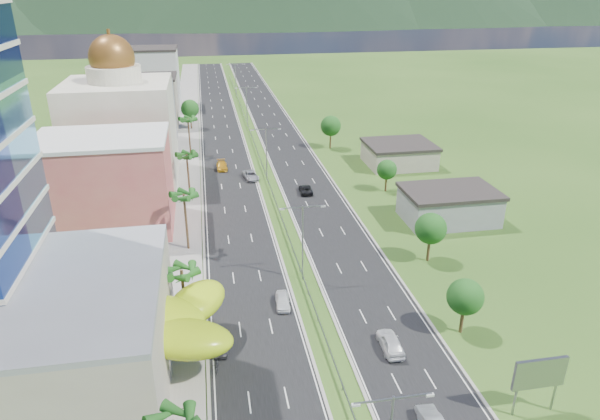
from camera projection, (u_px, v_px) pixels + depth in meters
ground at (318, 321)px, 64.35m from camera, size 500.00×500.00×0.00m
road_left at (222, 132)px, 144.44m from camera, size 11.00×260.00×0.04m
road_right at (276, 129)px, 146.89m from camera, size 11.00×260.00×0.04m
sidewalk_left at (186, 133)px, 142.88m from camera, size 7.00×260.00×0.12m
median_guardrail at (256, 147)px, 129.15m from camera, size 0.10×216.06×0.76m
streetlight_median_b at (303, 235)px, 70.71m from camera, size 6.04×0.25×11.00m
streetlight_median_c at (266, 149)px, 106.85m from camera, size 6.04×0.25×11.00m
streetlight_median_d at (247, 102)px, 147.52m from camera, size 6.04×0.25×11.00m
streetlight_median_e at (236, 76)px, 188.18m from camera, size 6.04×0.25×11.00m
mall_podium at (7, 344)px, 51.52m from camera, size 30.00×24.00×11.00m
lime_canopy at (138, 324)px, 55.49m from camera, size 18.00×15.00×7.40m
pink_shophouse at (106, 185)px, 85.72m from camera, size 20.00×15.00×15.00m
domed_building at (121, 126)px, 104.98m from camera, size 20.00×20.00×28.70m
midrise_grey at (140, 114)px, 129.06m from camera, size 16.00×15.00×16.00m
midrise_beige at (148, 102)px, 149.54m from camera, size 16.00×15.00×13.00m
midrise_white at (153, 79)px, 169.33m from camera, size 16.00×15.00×18.00m
billboard at (539, 375)px, 49.10m from camera, size 5.20×0.35×6.20m
shed_near at (449, 207)px, 90.51m from camera, size 15.00×10.00×5.00m
shed_far at (399, 155)px, 118.07m from camera, size 14.00×12.00×4.40m
palm_tree_b at (182, 274)px, 60.83m from camera, size 3.60×3.60×8.10m
palm_tree_c at (184, 197)px, 78.33m from camera, size 3.60×3.60×9.60m
palm_tree_d at (187, 157)px, 99.49m from camera, size 3.60×3.60×8.60m
palm_tree_e at (188, 121)px, 121.78m from camera, size 3.60×3.60×9.40m
leafy_tree_lfar at (190, 109)px, 145.45m from camera, size 4.90×4.90×8.05m
leafy_tree_ra at (465, 297)px, 60.55m from camera, size 4.20×4.20×6.90m
leafy_tree_rb at (431, 229)px, 76.24m from camera, size 4.55×4.55×7.47m
leafy_tree_rc at (387, 170)px, 102.35m from camera, size 3.85×3.85×6.33m
leafy_tree_rd at (331, 126)px, 128.33m from camera, size 4.90×4.90×8.05m
mountain_ridge at (279, 26)px, 480.77m from camera, size 860.00×140.00×90.00m
car_white_near_left at (283, 301)px, 67.08m from camera, size 2.06×4.41×1.46m
car_dark_left at (222, 344)px, 59.19m from camera, size 1.90×4.25×1.36m
car_silver_mid_left at (251, 175)px, 109.95m from camera, size 3.41×5.95×1.56m
car_yellow_far_left at (222, 166)px, 115.75m from camera, size 2.25×5.39×1.56m
car_white_near_right at (390, 342)px, 59.10m from camera, size 2.31×5.33×1.79m
car_dark_far_right at (306, 189)px, 102.90m from camera, size 2.49×5.05×1.38m
motorcycle at (217, 365)px, 56.03m from camera, size 0.78×2.07×1.29m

